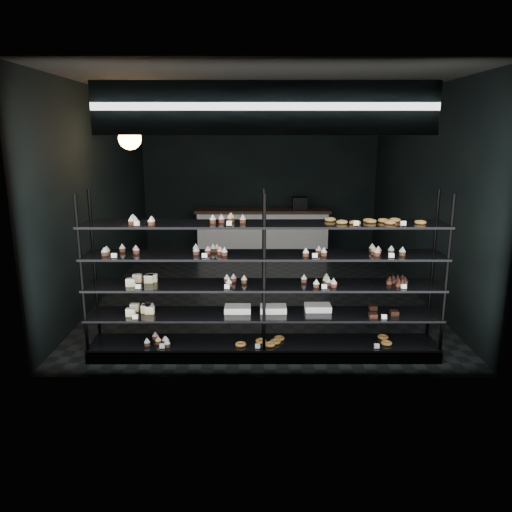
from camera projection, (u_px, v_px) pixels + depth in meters
name	position (u px, v px, depth m)	size (l,w,h in m)	color
room	(261.00, 193.00, 7.82)	(5.01, 6.01, 3.20)	black
display_shelf	(262.00, 304.00, 5.68)	(4.00, 0.50, 1.91)	black
signage	(265.00, 108.00, 4.71)	(3.30, 0.05, 0.50)	#0B1C39
pendant_lamp	(130.00, 138.00, 6.77)	(0.31, 0.31, 0.88)	black
service_counter	(263.00, 232.00, 10.51)	(2.79, 0.65, 1.23)	silver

